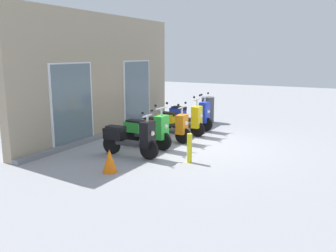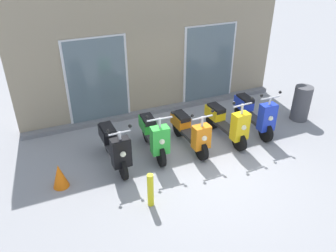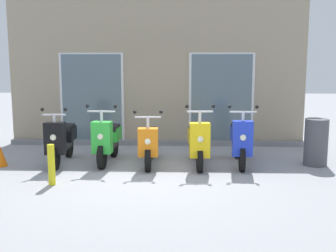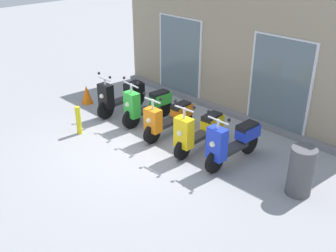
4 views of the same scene
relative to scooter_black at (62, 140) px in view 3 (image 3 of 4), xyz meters
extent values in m
plane|color=#939399|center=(1.81, -0.93, -0.50)|extent=(40.00, 40.00, 0.00)
cube|color=gray|center=(1.81, 2.22, 1.36)|extent=(7.37, 0.30, 3.72)
cube|color=slate|center=(1.81, 1.97, -0.44)|extent=(7.37, 0.20, 0.12)
cube|color=silver|center=(0.19, 2.05, 0.65)|extent=(1.61, 0.04, 2.30)
cube|color=slate|center=(0.19, 2.03, 0.65)|extent=(1.49, 0.02, 2.22)
cube|color=silver|center=(3.43, 2.05, 0.65)|extent=(1.61, 0.04, 2.30)
cube|color=slate|center=(3.43, 2.03, 0.65)|extent=(1.49, 0.02, 2.22)
cylinder|color=black|center=(0.02, -0.52, -0.26)|extent=(0.10, 0.50, 0.49)
cylinder|color=black|center=(-0.02, 0.59, -0.26)|extent=(0.10, 0.50, 0.49)
cube|color=#2D2D30|center=(0.00, 0.03, -0.16)|extent=(0.28, 0.69, 0.09)
cube|color=black|center=(0.01, -0.48, 0.12)|extent=(0.39, 0.25, 0.62)
sphere|color=#F2EFCC|center=(0.02, -0.61, 0.16)|extent=(0.12, 0.12, 0.12)
cube|color=black|center=(-0.01, 0.49, 0.04)|extent=(0.32, 0.53, 0.28)
cube|color=black|center=(-0.01, 0.45, 0.18)|extent=(0.27, 0.49, 0.11)
cylinder|color=silver|center=(0.01, -0.48, 0.50)|extent=(0.06, 0.06, 0.19)
cylinder|color=silver|center=(0.01, -0.48, 0.58)|extent=(0.44, 0.05, 0.04)
sphere|color=black|center=(0.24, -0.47, 0.68)|extent=(0.07, 0.07, 0.07)
sphere|color=black|center=(-0.21, -0.49, 0.68)|extent=(0.07, 0.07, 0.07)
cylinder|color=black|center=(0.91, -0.40, -0.25)|extent=(0.12, 0.50, 0.49)
cylinder|color=black|center=(0.97, 0.64, -0.25)|extent=(0.12, 0.50, 0.49)
cube|color=#2D2D30|center=(0.94, 0.12, -0.15)|extent=(0.30, 0.66, 0.09)
cube|color=green|center=(0.91, -0.36, 0.12)|extent=(0.39, 0.26, 0.62)
sphere|color=#F2EFCC|center=(0.90, -0.49, 0.16)|extent=(0.12, 0.12, 0.12)
cube|color=green|center=(0.96, 0.55, 0.03)|extent=(0.33, 0.54, 0.28)
cube|color=black|center=(0.96, 0.51, 0.17)|extent=(0.29, 0.49, 0.11)
cylinder|color=silver|center=(0.91, -0.36, 0.53)|extent=(0.06, 0.06, 0.24)
cylinder|color=silver|center=(0.91, -0.36, 0.63)|extent=(0.55, 0.07, 0.04)
sphere|color=black|center=(1.18, -0.38, 0.73)|extent=(0.07, 0.07, 0.07)
sphere|color=black|center=(0.63, -0.35, 0.73)|extent=(0.07, 0.07, 0.07)
cylinder|color=black|center=(1.82, -0.55, -0.27)|extent=(0.12, 0.46, 0.46)
cylinder|color=black|center=(1.79, 0.57, -0.27)|extent=(0.12, 0.46, 0.46)
cube|color=#2D2D30|center=(1.80, 0.01, -0.17)|extent=(0.28, 0.71, 0.09)
cube|color=orange|center=(1.82, -0.51, 0.06)|extent=(0.39, 0.25, 0.54)
sphere|color=#F2EFCC|center=(1.83, -0.64, 0.10)|extent=(0.12, 0.12, 0.12)
cube|color=orange|center=(1.79, 0.47, -0.02)|extent=(0.32, 0.53, 0.28)
cube|color=black|center=(1.79, 0.43, 0.12)|extent=(0.28, 0.49, 0.11)
cylinder|color=silver|center=(1.82, -0.51, 0.44)|extent=(0.06, 0.06, 0.25)
cylinder|color=silver|center=(1.82, -0.51, 0.54)|extent=(0.50, 0.05, 0.04)
sphere|color=black|center=(2.07, -0.51, 0.64)|extent=(0.07, 0.07, 0.07)
sphere|color=black|center=(1.57, -0.52, 0.64)|extent=(0.07, 0.07, 0.07)
cylinder|color=black|center=(2.81, -0.58, -0.28)|extent=(0.12, 0.45, 0.45)
cylinder|color=black|center=(2.74, 0.57, -0.28)|extent=(0.12, 0.45, 0.45)
cube|color=#2D2D30|center=(2.78, -0.01, -0.18)|extent=(0.30, 0.73, 0.09)
cube|color=yellow|center=(2.81, -0.54, 0.11)|extent=(0.39, 0.26, 0.66)
sphere|color=#F2EFCC|center=(2.81, -0.67, 0.15)|extent=(0.12, 0.12, 0.12)
cube|color=yellow|center=(2.75, 0.47, 0.00)|extent=(0.33, 0.54, 0.28)
cube|color=black|center=(2.75, 0.43, 0.14)|extent=(0.29, 0.49, 0.11)
cylinder|color=silver|center=(2.81, -0.54, 0.55)|extent=(0.06, 0.06, 0.25)
cylinder|color=silver|center=(2.81, -0.54, 0.66)|extent=(0.49, 0.06, 0.04)
sphere|color=black|center=(3.05, -0.53, 0.76)|extent=(0.07, 0.07, 0.07)
sphere|color=black|center=(2.56, -0.55, 0.76)|extent=(0.07, 0.07, 0.07)
cylinder|color=black|center=(3.62, -0.50, -0.26)|extent=(0.11, 0.49, 0.48)
cylinder|color=black|center=(3.67, 0.64, -0.26)|extent=(0.11, 0.49, 0.48)
cube|color=#2D2D30|center=(3.64, 0.07, -0.16)|extent=(0.29, 0.72, 0.09)
cube|color=#1E38C6|center=(3.62, -0.46, 0.14)|extent=(0.39, 0.26, 0.67)
sphere|color=#F2EFCC|center=(3.62, -0.59, 0.18)|extent=(0.12, 0.12, 0.12)
cube|color=#1E38C6|center=(3.66, 0.54, 0.06)|extent=(0.32, 0.53, 0.28)
cube|color=black|center=(3.66, 0.50, 0.20)|extent=(0.28, 0.49, 0.11)
cylinder|color=silver|center=(3.62, -0.46, 0.56)|extent=(0.06, 0.06, 0.21)
cylinder|color=silver|center=(3.62, -0.46, 0.64)|extent=(0.51, 0.06, 0.04)
sphere|color=black|center=(3.87, -0.47, 0.74)|extent=(0.07, 0.07, 0.07)
sphere|color=black|center=(3.37, -0.45, 0.74)|extent=(0.07, 0.07, 0.07)
cylinder|color=yellow|center=(0.25, -1.49, -0.15)|extent=(0.12, 0.12, 0.70)
cylinder|color=#4C4C51|center=(5.17, 0.05, -0.03)|extent=(0.47, 0.47, 0.95)
camera|label=1|loc=(-7.10, -4.88, 2.03)|focal=38.01mm
camera|label=2|loc=(-1.37, -6.01, 3.95)|focal=36.23mm
camera|label=3|loc=(2.50, -8.27, 1.59)|focal=44.38mm
camera|label=4|loc=(7.77, -5.92, 3.89)|focal=42.13mm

